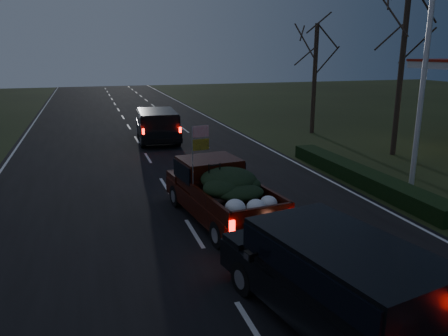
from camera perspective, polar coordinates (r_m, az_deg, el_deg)
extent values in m
plane|color=black|center=(13.23, -3.91, -8.56)|extent=(120.00, 120.00, 0.00)
cube|color=black|center=(13.23, -3.91, -8.52)|extent=(14.00, 120.00, 0.02)
cube|color=black|center=(18.87, 17.44, -1.02)|extent=(1.00, 10.00, 0.60)
cylinder|color=silver|center=(18.49, 24.68, 11.24)|extent=(0.20, 0.20, 9.00)
cylinder|color=black|center=(24.25, 22.10, 11.48)|extent=(0.28, 0.28, 8.50)
cylinder|color=black|center=(29.55, 11.73, 11.22)|extent=(0.28, 0.28, 7.00)
cube|color=black|center=(14.08, -0.49, -4.37)|extent=(2.65, 5.32, 0.56)
cube|color=black|center=(14.65, -1.96, -0.46)|extent=(2.08, 1.85, 0.92)
cube|color=black|center=(14.63, -1.97, -0.07)|extent=(2.16, 1.76, 0.56)
cube|color=black|center=(12.84, 1.92, -4.87)|extent=(2.23, 3.07, 0.06)
ellipsoid|color=black|center=(13.15, 1.15, -2.27)|extent=(1.85, 2.02, 0.61)
cylinder|color=gray|center=(13.32, -4.12, 1.11)|extent=(0.03, 0.03, 2.04)
cube|color=red|center=(13.24, -3.07, 4.79)|extent=(0.53, 0.09, 0.35)
cube|color=gold|center=(13.32, -3.04, 3.07)|extent=(0.53, 0.09, 0.35)
cube|color=black|center=(26.72, -8.70, 4.92)|extent=(2.54, 5.46, 0.67)
cube|color=black|center=(26.33, -8.70, 6.44)|extent=(2.32, 4.01, 0.89)
cube|color=black|center=(26.31, -8.71, 6.63)|extent=(2.42, 3.91, 0.53)
cube|color=black|center=(9.22, 13.80, -15.39)|extent=(3.14, 5.58, 0.66)
cube|color=black|center=(8.70, 15.33, -11.88)|extent=(2.75, 4.15, 0.88)
cube|color=black|center=(8.66, 15.37, -11.36)|extent=(2.83, 4.07, 0.53)
cube|color=black|center=(8.97, 3.26, -11.43)|extent=(0.15, 0.26, 0.18)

